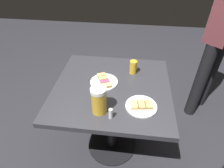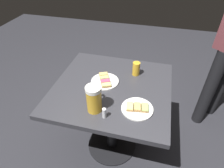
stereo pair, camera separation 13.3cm
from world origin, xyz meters
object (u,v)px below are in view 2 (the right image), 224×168
beer_glass_small (136,69)px  salt_shaker (104,113)px  plate_far (105,81)px  plate_near (137,108)px  beer_mug (94,98)px

beer_glass_small → salt_shaker: bearing=166.7°
plate_far → salt_shaker: 0.34m
plate_near → beer_mug: 0.27m
plate_near → beer_glass_small: size_ratio=1.89×
salt_shaker → plate_near: bearing=-58.1°
plate_near → plate_far: size_ratio=0.98×
beer_glass_small → salt_shaker: 0.49m
beer_mug → plate_near: bearing=-76.5°
plate_near → beer_glass_small: 0.37m
plate_near → salt_shaker: (-0.11, 0.18, 0.02)m
plate_near → beer_glass_small: (0.36, 0.07, 0.04)m
plate_far → salt_shaker: bearing=-164.5°
plate_near → plate_far: bearing=51.2°
beer_mug → beer_glass_small: bearing=-23.8°
plate_far → salt_shaker: (-0.33, -0.09, 0.02)m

